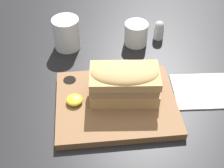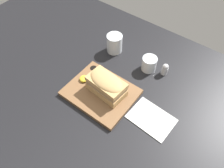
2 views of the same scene
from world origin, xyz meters
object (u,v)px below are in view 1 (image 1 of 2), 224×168
at_px(water_glass, 67,35).
at_px(salt_shaker, 159,30).
at_px(serving_board, 116,103).
at_px(napkin, 208,92).
at_px(sandwich, 124,81).
at_px(wine_glass, 136,34).

bearing_deg(water_glass, salt_shaker, 3.10).
relative_size(serving_board, napkin, 1.57).
distance_m(sandwich, wine_glass, 0.25).
xyz_separation_m(sandwich, salt_shaker, (0.14, 0.26, -0.04)).
height_order(water_glass, wine_glass, water_glass).
distance_m(sandwich, salt_shaker, 0.30).
height_order(sandwich, wine_glass, sandwich).
height_order(sandwich, napkin, sandwich).
bearing_deg(wine_glass, napkin, -56.49).
height_order(napkin, salt_shaker, salt_shaker).
relative_size(sandwich, water_glass, 1.80).
relative_size(serving_board, salt_shaker, 4.84).
bearing_deg(napkin, serving_board, -174.61).
bearing_deg(napkin, water_glass, 146.90).
xyz_separation_m(wine_glass, napkin, (0.15, -0.23, -0.03)).
bearing_deg(sandwich, serving_board, -147.07).
xyz_separation_m(serving_board, wine_glass, (0.09, 0.25, 0.02)).
bearing_deg(salt_shaker, wine_glass, -165.78).
relative_size(serving_board, wine_glass, 4.16).
distance_m(water_glass, salt_shaker, 0.28).
bearing_deg(salt_shaker, napkin, -72.57).
height_order(water_glass, napkin, water_glass).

